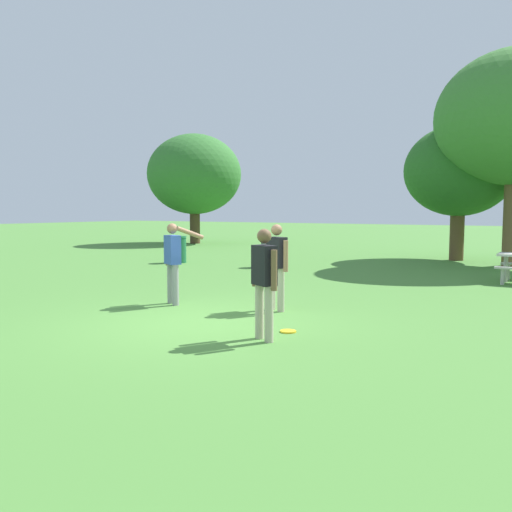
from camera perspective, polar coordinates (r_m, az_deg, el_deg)
ground_plane at (r=9.03m, az=-5.89°, el=-7.22°), size 120.00×120.00×0.00m
person_thrower at (r=7.66m, az=0.89°, el=-2.25°), size 0.55×0.37×1.64m
person_catcher at (r=10.73m, az=-8.95°, el=-0.11°), size 0.80×0.58×1.64m
person_bystander at (r=9.92m, az=2.23°, el=-0.58°), size 0.58×0.34×1.64m
frisbee at (r=8.35m, az=3.50°, el=-8.13°), size 0.26×0.26×0.03m
trash_can_beside_table at (r=19.19m, az=-8.39°, el=0.72°), size 0.59×0.59×0.96m
trash_can_further_along at (r=17.56m, az=1.44°, el=0.38°), size 0.59×0.59×0.96m
tree_tall_left at (r=30.02m, az=-6.69°, el=8.75°), size 5.24×5.24×6.11m
tree_broad_center at (r=21.27m, az=21.12°, el=8.57°), size 4.00×4.00×5.07m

